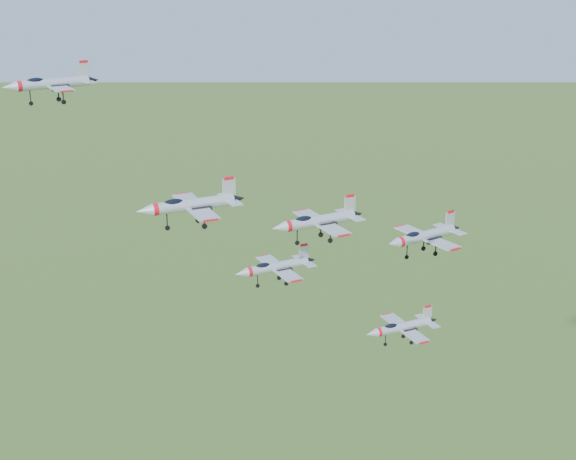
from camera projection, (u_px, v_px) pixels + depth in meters
jet_lead at (50, 83)px, 92.58m from camera, size 11.23×9.25×3.01m
jet_left_high at (190, 205)px, 94.38m from camera, size 13.44×11.23×3.60m
jet_right_high at (317, 221)px, 84.27m from camera, size 11.06×9.17×2.96m
jet_left_low at (275, 267)px, 113.21m from camera, size 12.76×10.59×3.41m
jet_right_low at (424, 236)px, 107.78m from camera, size 13.09×10.75×3.51m
jet_trail at (401, 327)px, 124.31m from camera, size 12.99×10.84×3.47m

